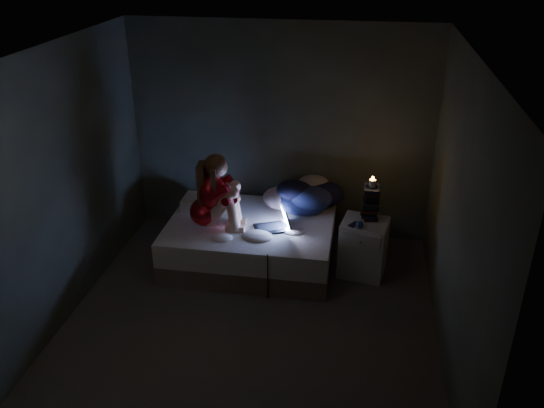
% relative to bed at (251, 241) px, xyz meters
% --- Properties ---
extents(floor, '(3.60, 3.80, 0.02)m').
position_rel_bed_xyz_m(floor, '(0.21, -1.10, -0.26)').
color(floor, '#403B38').
rests_on(floor, ground).
extents(ceiling, '(3.60, 3.80, 0.02)m').
position_rel_bed_xyz_m(ceiling, '(0.21, -1.10, 2.36)').
color(ceiling, silver).
rests_on(ceiling, ground).
extents(wall_back, '(3.60, 0.02, 2.60)m').
position_rel_bed_xyz_m(wall_back, '(0.21, 0.81, 1.05)').
color(wall_back, '#2F332B').
rests_on(wall_back, ground).
extents(wall_front, '(3.60, 0.02, 2.60)m').
position_rel_bed_xyz_m(wall_front, '(0.21, -3.01, 1.05)').
color(wall_front, '#2F332B').
rests_on(wall_front, ground).
extents(wall_left, '(0.02, 3.80, 2.60)m').
position_rel_bed_xyz_m(wall_left, '(-1.60, -1.10, 1.05)').
color(wall_left, '#2F332B').
rests_on(wall_left, ground).
extents(wall_right, '(0.02, 3.80, 2.60)m').
position_rel_bed_xyz_m(wall_right, '(2.02, -1.10, 1.05)').
color(wall_right, '#2F332B').
rests_on(wall_right, ground).
extents(bed, '(1.85, 1.38, 0.51)m').
position_rel_bed_xyz_m(bed, '(0.00, 0.00, 0.00)').
color(bed, beige).
rests_on(bed, ground).
extents(pillow, '(0.47, 0.33, 0.13)m').
position_rel_bed_xyz_m(pillow, '(-0.62, 0.26, 0.32)').
color(pillow, white).
rests_on(pillow, bed).
extents(woman, '(0.56, 0.40, 0.86)m').
position_rel_bed_xyz_m(woman, '(-0.46, -0.19, 0.69)').
color(woman, '#8E0008').
rests_on(woman, bed).
extents(laptop, '(0.45, 0.39, 0.27)m').
position_rel_bed_xyz_m(laptop, '(0.26, -0.13, 0.39)').
color(laptop, black).
rests_on(laptop, bed).
extents(clothes_pile, '(0.82, 0.74, 0.41)m').
position_rel_bed_xyz_m(clothes_pile, '(0.54, 0.39, 0.46)').
color(clothes_pile, navy).
rests_on(clothes_pile, bed).
extents(nightstand, '(0.55, 0.51, 0.64)m').
position_rel_bed_xyz_m(nightstand, '(1.27, -0.05, 0.07)').
color(nightstand, silver).
rests_on(nightstand, ground).
extents(book_stack, '(0.19, 0.25, 0.37)m').
position_rel_bed_xyz_m(book_stack, '(1.31, 0.05, 0.58)').
color(book_stack, black).
rests_on(book_stack, nightstand).
extents(candle, '(0.07, 0.07, 0.08)m').
position_rel_bed_xyz_m(candle, '(1.31, 0.05, 0.80)').
color(candle, beige).
rests_on(candle, book_stack).
extents(phone, '(0.12, 0.16, 0.01)m').
position_rel_bed_xyz_m(phone, '(1.17, -0.16, 0.40)').
color(phone, black).
rests_on(phone, nightstand).
extents(blue_orb, '(0.08, 0.08, 0.08)m').
position_rel_bed_xyz_m(blue_orb, '(1.24, -0.21, 0.43)').
color(blue_orb, navy).
rests_on(blue_orb, nightstand).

